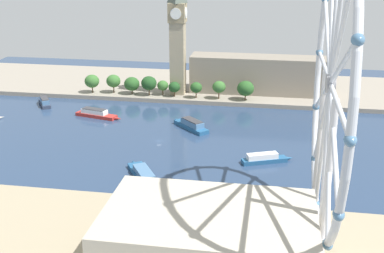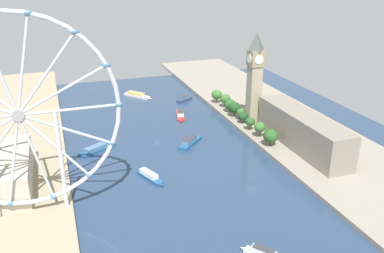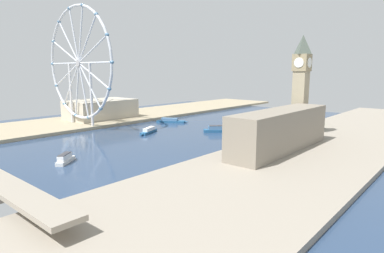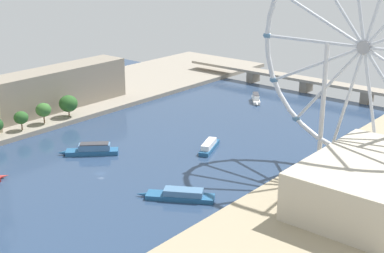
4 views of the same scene
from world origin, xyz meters
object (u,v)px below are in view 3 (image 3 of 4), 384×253
(riverside_hall, at_px, (101,109))
(tour_boat_6, at_px, (219,129))
(parliament_block, at_px, (281,130))
(tour_boat_4, at_px, (65,159))
(tour_boat_2, at_px, (171,121))
(tour_boat_3, at_px, (266,123))
(ferris_wheel, at_px, (79,64))
(clock_tower, at_px, (301,84))
(tour_boat_1, at_px, (276,114))
(tour_boat_5, at_px, (300,119))
(tour_boat_0, at_px, (148,131))

(riverside_hall, distance_m, tour_boat_6, 144.88)
(parliament_block, height_order, tour_boat_4, parliament_block)
(tour_boat_2, distance_m, tour_boat_6, 73.48)
(tour_boat_2, height_order, tour_boat_3, tour_boat_3)
(ferris_wheel, height_order, tour_boat_3, ferris_wheel)
(parliament_block, xyz_separation_m, tour_boat_6, (78.20, -38.14, -13.88))
(clock_tower, height_order, parliament_block, clock_tower)
(parliament_block, distance_m, tour_boat_2, 159.33)
(tour_boat_1, bearing_deg, clock_tower, -3.88)
(riverside_hall, distance_m, tour_boat_5, 221.13)
(parliament_block, xyz_separation_m, tour_boat_0, (122.41, 7.78, -14.24))
(tour_boat_5, bearing_deg, tour_boat_0, -148.80)
(tour_boat_5, bearing_deg, ferris_wheel, -163.19)
(riverside_hall, relative_size, tour_boat_5, 3.26)
(tour_boat_2, bearing_deg, tour_boat_3, 1.37)
(clock_tower, height_order, tour_boat_3, clock_tower)
(ferris_wheel, xyz_separation_m, riverside_hall, (23.40, -37.38, -48.65))
(tour_boat_2, bearing_deg, tour_boat_0, -94.54)
(tour_boat_1, height_order, tour_boat_3, tour_boat_3)
(clock_tower, bearing_deg, tour_boat_4, 64.97)
(tour_boat_2, height_order, tour_boat_4, tour_boat_4)
(riverside_hall, bearing_deg, tour_boat_4, 139.29)
(clock_tower, height_order, tour_boat_0, clock_tower)
(clock_tower, distance_m, tour_boat_2, 145.02)
(tour_boat_1, bearing_deg, ferris_wheel, -64.57)
(clock_tower, xyz_separation_m, tour_boat_3, (53.65, -44.09, -42.53))
(tour_boat_1, relative_size, tour_boat_2, 0.98)
(riverside_hall, bearing_deg, parliament_block, 177.84)
(tour_boat_1, bearing_deg, tour_boat_4, -37.12)
(clock_tower, xyz_separation_m, tour_boat_5, (35.30, -88.41, -42.31))
(clock_tower, relative_size, tour_boat_4, 4.26)
(tour_boat_5, relative_size, tour_boat_6, 0.82)
(tour_boat_0, height_order, tour_boat_5, tour_boat_5)
(tour_boat_0, distance_m, tour_boat_3, 124.15)
(tour_boat_0, height_order, tour_boat_6, tour_boat_6)
(ferris_wheel, bearing_deg, tour_boat_3, -134.54)
(tour_boat_3, bearing_deg, tour_boat_5, 171.57)
(tour_boat_5, bearing_deg, tour_boat_4, -132.36)
(tour_boat_3, bearing_deg, tour_boat_0, -12.84)
(tour_boat_6, bearing_deg, clock_tower, -26.92)
(clock_tower, height_order, tour_boat_5, clock_tower)
(tour_boat_2, relative_size, tour_boat_5, 1.52)
(tour_boat_5, bearing_deg, tour_boat_2, -169.55)
(parliament_block, bearing_deg, tour_boat_5, -71.98)
(clock_tower, bearing_deg, tour_boat_1, -56.05)
(clock_tower, distance_m, tour_boat_1, 148.88)
(parliament_block, xyz_separation_m, tour_boat_2, (150.82, -49.31, -14.42))
(tour_boat_4, bearing_deg, parliament_block, -78.46)
(clock_tower, bearing_deg, tour_boat_5, -68.23)
(tour_boat_1, height_order, tour_boat_2, tour_boat_2)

